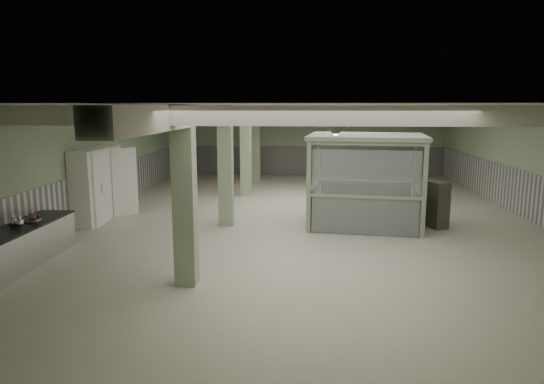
{
  "coord_description": "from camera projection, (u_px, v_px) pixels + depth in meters",
  "views": [
    {
      "loc": [
        -0.14,
        -15.26,
        3.57
      ],
      "look_at": [
        -1.01,
        -2.51,
        1.3
      ],
      "focal_mm": 32.0,
      "sensor_mm": 36.0,
      "label": 1
    }
  ],
  "objects": [
    {
      "name": "floor",
      "position": [
        308.0,
        219.0,
        15.6
      ],
      "size": [
        20.0,
        20.0,
        0.0
      ],
      "primitive_type": "plane",
      "color": "beige",
      "rests_on": "ground"
    },
    {
      "name": "ceiling",
      "position": [
        310.0,
        105.0,
        14.97
      ],
      "size": [
        14.0,
        20.0,
        0.02
      ],
      "primitive_type": "cube",
      "color": "beige",
      "rests_on": "wall_back"
    },
    {
      "name": "wall_back",
      "position": [
        308.0,
        141.0,
        25.11
      ],
      "size": [
        14.0,
        0.02,
        3.6
      ],
      "primitive_type": "cube",
      "color": "#93A987",
      "rests_on": "floor"
    },
    {
      "name": "wall_front",
      "position": [
        316.0,
        265.0,
        5.46
      ],
      "size": [
        14.0,
        0.02,
        3.6
      ],
      "primitive_type": "cube",
      "color": "#93A987",
      "rests_on": "floor"
    },
    {
      "name": "wall_left",
      "position": [
        94.0,
        161.0,
        15.75
      ],
      "size": [
        0.02,
        20.0,
        3.6
      ],
      "primitive_type": "cube",
      "color": "#93A987",
      "rests_on": "floor"
    },
    {
      "name": "wall_right",
      "position": [
        538.0,
        165.0,
        14.82
      ],
      "size": [
        0.02,
        20.0,
        3.6
      ],
      "primitive_type": "cube",
      "color": "#93A987",
      "rests_on": "floor"
    },
    {
      "name": "wainscot_left",
      "position": [
        96.0,
        193.0,
        15.93
      ],
      "size": [
        0.05,
        19.9,
        1.5
      ],
      "primitive_type": "cube",
      "color": "silver",
      "rests_on": "floor"
    },
    {
      "name": "wainscot_right",
      "position": [
        534.0,
        198.0,
        15.0
      ],
      "size": [
        0.05,
        19.9,
        1.5
      ],
      "primitive_type": "cube",
      "color": "silver",
      "rests_on": "floor"
    },
    {
      "name": "wainscot_back",
      "position": [
        307.0,
        161.0,
        25.27
      ],
      "size": [
        13.9,
        0.05,
        1.5
      ],
      "primitive_type": "cube",
      "color": "silver",
      "rests_on": "floor"
    },
    {
      "name": "girder",
      "position": [
        230.0,
        112.0,
        15.18
      ],
      "size": [
        0.45,
        19.9,
        0.4
      ],
      "primitive_type": "cube",
      "color": "beige",
      "rests_on": "ceiling"
    },
    {
      "name": "beam_a",
      "position": [
        314.0,
        116.0,
        7.64
      ],
      "size": [
        13.9,
        0.35,
        0.32
      ],
      "primitive_type": "cube",
      "color": "beige",
      "rests_on": "ceiling"
    },
    {
      "name": "beam_b",
      "position": [
        312.0,
        113.0,
        10.09
      ],
      "size": [
        13.9,
        0.35,
        0.32
      ],
      "primitive_type": "cube",
      "color": "beige",
      "rests_on": "ceiling"
    },
    {
      "name": "beam_c",
      "position": [
        311.0,
        112.0,
        12.55
      ],
      "size": [
        13.9,
        0.35,
        0.32
      ],
      "primitive_type": "cube",
      "color": "beige",
      "rests_on": "ceiling"
    },
    {
      "name": "beam_d",
      "position": [
        310.0,
        111.0,
        15.0
      ],
      "size": [
        13.9,
        0.35,
        0.32
      ],
      "primitive_type": "cube",
      "color": "beige",
      "rests_on": "ceiling"
    },
    {
      "name": "beam_e",
      "position": [
        309.0,
        110.0,
        17.46
      ],
      "size": [
        13.9,
        0.35,
        0.32
      ],
      "primitive_type": "cube",
      "color": "beige",
      "rests_on": "ceiling"
    },
    {
      "name": "beam_f",
      "position": [
        309.0,
        110.0,
        19.91
      ],
      "size": [
        13.9,
        0.35,
        0.32
      ],
      "primitive_type": "cube",
      "color": "beige",
      "rests_on": "ceiling"
    },
    {
      "name": "beam_g",
      "position": [
        308.0,
        109.0,
        22.37
      ],
      "size": [
        13.9,
        0.35,
        0.32
      ],
      "primitive_type": "cube",
      "color": "beige",
      "rests_on": "ceiling"
    },
    {
      "name": "column_a",
      "position": [
        185.0,
        197.0,
        9.56
      ],
      "size": [
        0.42,
        0.42,
        3.6
      ],
      "primitive_type": "cube",
      "color": "#9CAE8C",
      "rests_on": "floor"
    },
    {
      "name": "column_b",
      "position": [
        226.0,
        166.0,
        14.47
      ],
      "size": [
        0.42,
        0.42,
        3.6
      ],
      "primitive_type": "cube",
      "color": "#9CAE8C",
      "rests_on": "floor"
    },
    {
      "name": "column_c",
      "position": [
        246.0,
        151.0,
        19.38
      ],
      "size": [
        0.42,
        0.42,
        3.6
      ],
      "primitive_type": "cube",
      "color": "#9CAE8C",
      "rests_on": "floor"
    },
    {
      "name": "column_d",
      "position": [
        256.0,
        143.0,
        23.31
      ],
      "size": [
        0.42,
        0.42,
        3.6
      ],
      "primitive_type": "cube",
      "color": "#9CAE8C",
      "rests_on": "floor"
    },
    {
      "name": "pendant_front",
      "position": [
        336.0,
        131.0,
        10.12
      ],
      "size": [
        0.44,
        0.44,
        0.22
      ],
      "primitive_type": "cone",
      "rotation": [
        3.14,
        0.0,
        0.0
      ],
      "color": "#314232",
      "rests_on": "ceiling"
    },
    {
      "name": "pendant_mid",
      "position": [
        325.0,
        123.0,
        15.53
      ],
      "size": [
        0.44,
        0.44,
        0.22
      ],
      "primitive_type": "cone",
      "rotation": [
        3.14,
        0.0,
        0.0
      ],
      "color": "#314232",
      "rests_on": "ceiling"
    },
    {
      "name": "pendant_back",
      "position": [
        320.0,
        119.0,
        20.44
      ],
      "size": [
        0.44,
        0.44,
        0.22
      ],
      "primitive_type": "cone",
      "rotation": [
        3.14,
        0.0,
        0.0
      ],
      "color": "#314232",
      "rests_on": "ceiling"
    },
    {
      "name": "pitcher_near",
      "position": [
        19.0,
        222.0,
        10.73
      ],
      "size": [
        0.23,
        0.26,
        0.28
      ],
      "primitive_type": null,
      "rotation": [
        0.0,
        0.0,
        -0.25
      ],
      "color": "silver",
      "rests_on": "prep_counter"
    },
    {
      "name": "pitcher_far",
      "position": [
        12.0,
        221.0,
        10.78
      ],
      "size": [
        0.27,
        0.29,
        0.29
      ],
      "primitive_type": null,
      "rotation": [
        0.0,
        0.0,
        0.39
      ],
      "color": "silver",
      "rests_on": "prep_counter"
    },
    {
      "name": "veg_colander",
      "position": [
        32.0,
        218.0,
        11.29
      ],
      "size": [
        0.56,
        0.56,
        0.2
      ],
      "primitive_type": null,
      "rotation": [
        0.0,
        0.0,
        -0.39
      ],
      "color": "#434247",
      "rests_on": "prep_counter"
    },
    {
      "name": "walkin_cooler",
      "position": [
        98.0,
        183.0,
        15.23
      ],
      "size": [
        1.09,
        2.57,
        2.36
      ],
      "color": "white",
      "rests_on": "floor"
    },
    {
      "name": "guard_booth",
      "position": [
        366.0,
        165.0,
        14.54
      ],
      "size": [
        3.72,
        3.27,
        2.74
      ],
      "rotation": [
        0.0,
        0.0,
        -0.13
      ],
      "color": "gray",
      "rests_on": "floor"
    },
    {
      "name": "filing_cabinet",
      "position": [
        437.0,
        205.0,
        14.34
      ],
      "size": [
        0.66,
        0.76,
        1.38
      ],
      "primitive_type": "cube",
      "rotation": [
        0.0,
        0.0,
        0.41
      ],
      "color": "#505244",
      "rests_on": "floor"
    }
  ]
}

